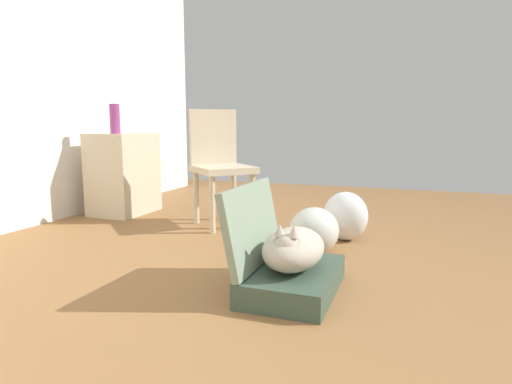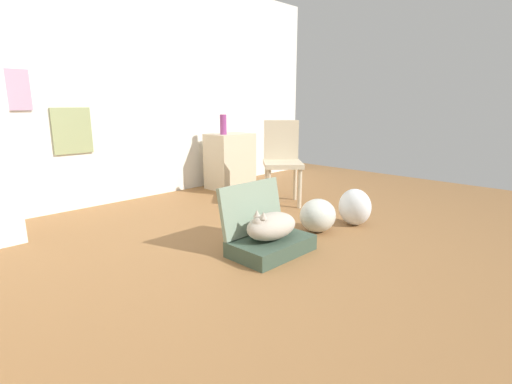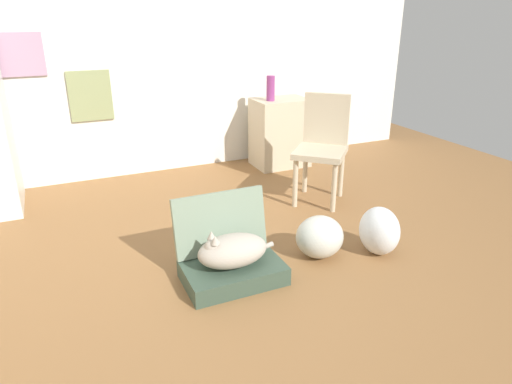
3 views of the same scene
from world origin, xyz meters
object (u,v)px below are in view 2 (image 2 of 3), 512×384
at_px(plastic_bag_white, 318,215).
at_px(suitcase_base, 271,246).
at_px(plastic_bag_clear, 355,207).
at_px(vase_tall, 223,125).
at_px(cat, 271,226).
at_px(side_table, 230,161).
at_px(chair, 282,159).

bearing_deg(plastic_bag_white, suitcase_base, -175.87).
height_order(plastic_bag_white, plastic_bag_clear, plastic_bag_clear).
distance_m(suitcase_base, vase_tall, 2.37).
relative_size(suitcase_base, vase_tall, 2.44).
distance_m(cat, vase_tall, 2.33).
xyz_separation_m(plastic_bag_white, side_table, (0.67, 1.90, 0.21)).
height_order(plastic_bag_clear, chair, chair).
relative_size(suitcase_base, plastic_bag_white, 1.84).
xyz_separation_m(cat, side_table, (1.33, 1.95, 0.14)).
relative_size(side_table, vase_tall, 2.87).
xyz_separation_m(cat, plastic_bag_white, (0.66, 0.05, -0.07)).
distance_m(suitcase_base, cat, 0.16).
bearing_deg(plastic_bag_white, side_table, 70.64).
height_order(cat, side_table, side_table).
relative_size(plastic_bag_white, plastic_bag_clear, 0.98).
xyz_separation_m(plastic_bag_clear, chair, (0.16, 1.03, 0.33)).
height_order(plastic_bag_white, chair, chair).
distance_m(side_table, chair, 1.02).
bearing_deg(plastic_bag_clear, chair, 81.12).
bearing_deg(vase_tall, suitcase_base, -121.83).
xyz_separation_m(cat, vase_tall, (1.19, 1.90, 0.63)).
bearing_deg(chair, suitcase_base, -98.80).
bearing_deg(cat, vase_tall, 58.00).
bearing_deg(plastic_bag_clear, vase_tall, 86.31).
relative_size(cat, plastic_bag_clear, 1.53).
xyz_separation_m(plastic_bag_clear, side_table, (0.27, 2.03, 0.19)).
xyz_separation_m(plastic_bag_clear, vase_tall, (0.13, 1.99, 0.68)).
xyz_separation_m(suitcase_base, plastic_bag_white, (0.66, 0.05, 0.09)).
bearing_deg(cat, plastic_bag_clear, -4.51).
height_order(cat, plastic_bag_clear, cat).
distance_m(plastic_bag_clear, side_table, 2.06).
bearing_deg(suitcase_base, plastic_bag_clear, -4.53).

